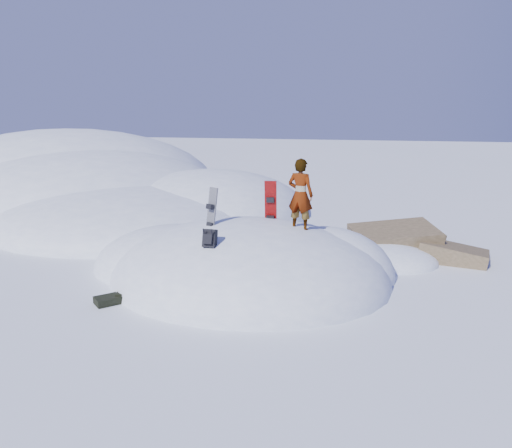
% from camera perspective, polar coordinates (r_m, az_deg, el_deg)
% --- Properties ---
extents(ground, '(120.00, 120.00, 0.00)m').
position_cam_1_polar(ground, '(12.59, -0.86, -6.38)').
color(ground, white).
rests_on(ground, ground).
extents(snow_mound, '(8.00, 6.00, 3.00)m').
position_cam_1_polar(snow_mound, '(12.85, -1.35, -5.98)').
color(snow_mound, white).
rests_on(snow_mound, ground).
extents(snow_ridge, '(21.50, 18.50, 6.40)m').
position_cam_1_polar(snow_ridge, '(25.55, -18.34, 2.90)').
color(snow_ridge, white).
rests_on(snow_ridge, ground).
extents(rock_outcrop, '(4.68, 4.41, 1.68)m').
position_cam_1_polar(rock_outcrop, '(15.12, 15.89, -3.51)').
color(rock_outcrop, brown).
rests_on(rock_outcrop, ground).
extents(snowboard_red, '(0.33, 0.30, 1.63)m').
position_cam_1_polar(snowboard_red, '(12.89, 1.68, 1.50)').
color(snowboard_red, red).
rests_on(snowboard_red, snow_mound).
extents(snowboard_dark, '(0.37, 0.37, 1.49)m').
position_cam_1_polar(snowboard_dark, '(12.10, -5.19, 0.72)').
color(snowboard_dark, black).
rests_on(snowboard_dark, snow_mound).
extents(backpack, '(0.29, 0.35, 0.47)m').
position_cam_1_polar(backpack, '(10.88, -5.33, -1.64)').
color(backpack, black).
rests_on(backpack, snow_mound).
extents(gear_pile, '(0.79, 0.70, 0.20)m').
position_cam_1_polar(gear_pile, '(11.54, -16.21, -8.24)').
color(gear_pile, black).
rests_on(gear_pile, ground).
extents(person, '(0.72, 0.57, 1.74)m').
position_cam_1_polar(person, '(11.91, 5.10, 3.33)').
color(person, slate).
rests_on(person, snow_mound).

